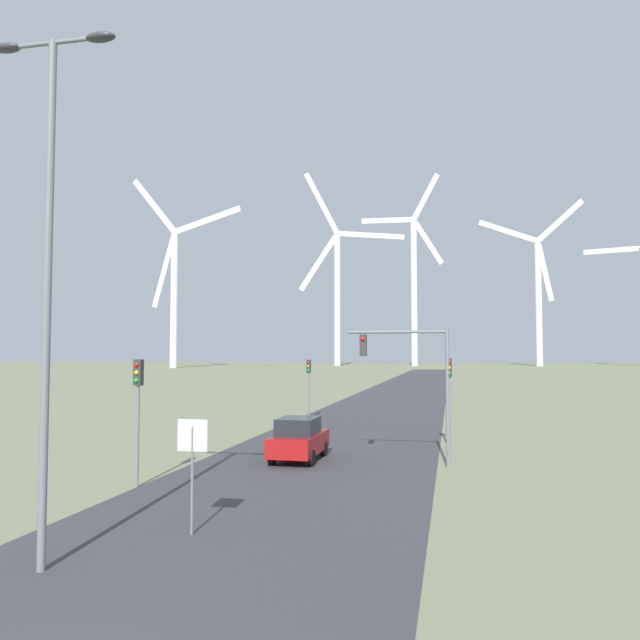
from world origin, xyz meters
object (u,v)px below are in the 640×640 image
(streetlamp, at_px, (48,239))
(traffic_light_mast_overhead, at_px, (412,366))
(car_approaching, at_px, (299,439))
(wind_turbine_center, at_px, (414,277))
(wind_turbine_far_left, at_px, (174,280))
(wind_turbine_left, at_px, (337,282))
(stop_sign_near, at_px, (192,454))
(traffic_light_post_near_right, at_px, (449,383))
(traffic_light_post_near_left, at_px, (138,394))
(traffic_light_post_mid_left, at_px, (309,376))
(wind_turbine_right, at_px, (538,287))

(streetlamp, bearing_deg, traffic_light_mast_overhead, 63.41)
(car_approaching, bearing_deg, wind_turbine_center, 91.89)
(wind_turbine_far_left, distance_m, wind_turbine_left, 59.71)
(stop_sign_near, bearing_deg, traffic_light_post_near_right, 67.99)
(traffic_light_post_near_left, height_order, wind_turbine_center, wind_turbine_center)
(wind_turbine_far_left, bearing_deg, traffic_light_post_mid_left, -61.44)
(wind_turbine_far_left, xyz_separation_m, wind_turbine_right, (113.16, 47.17, 0.25))
(traffic_light_post_near_right, bearing_deg, wind_turbine_far_left, 119.60)
(stop_sign_near, height_order, wind_turbine_left, wind_turbine_left)
(traffic_light_mast_overhead, bearing_deg, stop_sign_near, -114.56)
(traffic_light_post_mid_left, bearing_deg, wind_turbine_far_left, 118.56)
(wind_turbine_left, bearing_deg, traffic_light_post_near_right, -78.02)
(traffic_light_post_near_right, height_order, traffic_light_post_mid_left, traffic_light_post_near_right)
(traffic_light_post_mid_left, xyz_separation_m, wind_turbine_center, (-3.29, 180.04, 28.39))
(traffic_light_mast_overhead, bearing_deg, wind_turbine_left, 101.26)
(traffic_light_post_near_left, xyz_separation_m, wind_turbine_far_left, (-73.10, 158.01, 23.80))
(wind_turbine_center, bearing_deg, wind_turbine_right, 4.42)
(traffic_light_mast_overhead, height_order, car_approaching, traffic_light_mast_overhead)
(traffic_light_post_mid_left, distance_m, wind_turbine_right, 188.98)
(wind_turbine_far_left, bearing_deg, wind_turbine_right, 22.63)
(streetlamp, relative_size, wind_turbine_far_left, 0.19)
(stop_sign_near, distance_m, traffic_light_post_near_right, 17.00)
(traffic_light_post_near_left, relative_size, car_approaching, 1.06)
(traffic_light_post_near_left, distance_m, wind_turbine_left, 202.42)
(traffic_light_post_near_left, xyz_separation_m, traffic_light_post_mid_left, (1.01, 21.87, -0.17))
(car_approaching, bearing_deg, wind_turbine_right, 79.77)
(wind_turbine_left, height_order, wind_turbine_right, wind_turbine_left)
(traffic_light_mast_overhead, bearing_deg, traffic_light_post_near_left, -147.25)
(traffic_light_post_near_right, height_order, wind_turbine_left, wind_turbine_left)
(traffic_light_post_near_left, bearing_deg, traffic_light_post_near_right, 45.89)
(traffic_light_post_mid_left, xyz_separation_m, wind_turbine_right, (39.04, 183.31, 24.22))
(streetlamp, relative_size, wind_turbine_left, 0.17)
(stop_sign_near, xyz_separation_m, wind_turbine_left, (-33.47, 203.37, 27.92))
(stop_sign_near, distance_m, wind_turbine_center, 208.96)
(car_approaching, xyz_separation_m, wind_turbine_right, (35.88, 198.86, 26.33))
(stop_sign_near, distance_m, wind_turbine_far_left, 182.00)
(traffic_light_post_mid_left, distance_m, wind_turbine_far_left, 156.85)
(stop_sign_near, bearing_deg, streetlamp, -123.01)
(traffic_light_post_near_right, height_order, car_approaching, traffic_light_post_near_right)
(wind_turbine_far_left, bearing_deg, traffic_light_post_near_right, -60.40)
(stop_sign_near, relative_size, wind_turbine_left, 0.04)
(wind_turbine_center, bearing_deg, wind_turbine_left, -172.81)
(traffic_light_post_near_left, relative_size, wind_turbine_right, 0.08)
(traffic_light_mast_overhead, distance_m, wind_turbine_left, 198.16)
(stop_sign_near, distance_m, traffic_light_post_near_left, 6.51)
(car_approaching, bearing_deg, traffic_light_post_near_left, -123.49)
(wind_turbine_center, bearing_deg, traffic_light_post_near_right, -86.17)
(traffic_light_post_near_left, distance_m, traffic_light_post_mid_left, 21.89)
(car_approaching, bearing_deg, wind_turbine_left, 99.89)
(traffic_light_post_near_left, bearing_deg, traffic_light_post_mid_left, 87.36)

